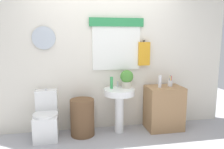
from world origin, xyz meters
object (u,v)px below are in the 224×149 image
at_px(lotion_bottle, 160,81).
at_px(pedestal_sink, 119,100).
at_px(toilet, 47,120).
at_px(toothbrush_cup, 170,83).
at_px(wooden_cabinet, 164,108).
at_px(soap_bottle, 112,83).
at_px(laundry_hamper, 82,117).
at_px(potted_plant, 127,78).

bearing_deg(lotion_bottle, pedestal_sink, 176.66).
xyz_separation_m(toilet, toothbrush_cup, (2.07, -0.02, 0.51)).
distance_m(wooden_cabinet, soap_bottle, 1.02).
distance_m(wooden_cabinet, toothbrush_cup, 0.44).
bearing_deg(toothbrush_cup, soap_bottle, 178.30).
xyz_separation_m(laundry_hamper, lotion_bottle, (1.29, -0.04, 0.55)).
bearing_deg(lotion_bottle, potted_plant, 169.59).
relative_size(toilet, soap_bottle, 3.89).
height_order(pedestal_sink, potted_plant, potted_plant).
relative_size(laundry_hamper, wooden_cabinet, 0.80).
height_order(wooden_cabinet, toothbrush_cup, toothbrush_cup).
bearing_deg(toothbrush_cup, potted_plant, 176.96).
height_order(laundry_hamper, soap_bottle, soap_bottle).
bearing_deg(potted_plant, pedestal_sink, -156.80).
distance_m(lotion_bottle, toothbrush_cup, 0.23).
relative_size(wooden_cabinet, lotion_bottle, 3.65).
height_order(soap_bottle, potted_plant, potted_plant).
xyz_separation_m(laundry_hamper, potted_plant, (0.75, 0.06, 0.61)).
bearing_deg(wooden_cabinet, toilet, 178.97).
xyz_separation_m(soap_bottle, toothbrush_cup, (1.02, -0.03, -0.04)).
relative_size(lotion_bottle, toothbrush_cup, 1.10).
distance_m(pedestal_sink, soap_bottle, 0.31).
bearing_deg(pedestal_sink, lotion_bottle, -3.34).
bearing_deg(laundry_hamper, toothbrush_cup, 0.76).
distance_m(laundry_hamper, pedestal_sink, 0.66).
height_order(wooden_cabinet, lotion_bottle, lotion_bottle).
height_order(pedestal_sink, soap_bottle, soap_bottle).
relative_size(toilet, lotion_bottle, 3.71).
xyz_separation_m(wooden_cabinet, potted_plant, (-0.65, 0.06, 0.53)).
bearing_deg(toothbrush_cup, lotion_bottle, -164.21).
height_order(laundry_hamper, pedestal_sink, pedestal_sink).
distance_m(laundry_hamper, toothbrush_cup, 1.59).
relative_size(toilet, wooden_cabinet, 1.02).
relative_size(toilet, toothbrush_cup, 4.10).
xyz_separation_m(pedestal_sink, toothbrush_cup, (0.90, 0.02, 0.24)).
bearing_deg(laundry_hamper, pedestal_sink, 0.00).
bearing_deg(wooden_cabinet, lotion_bottle, -159.28).
bearing_deg(wooden_cabinet, toothbrush_cup, 10.62).
height_order(laundry_hamper, potted_plant, potted_plant).
xyz_separation_m(wooden_cabinet, soap_bottle, (-0.91, 0.05, 0.47)).
bearing_deg(pedestal_sink, toothbrush_cup, 1.27).
bearing_deg(toilet, lotion_bottle, -2.32).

